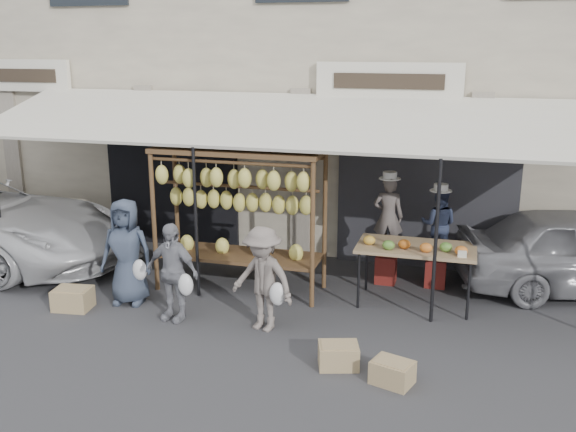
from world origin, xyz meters
name	(u,v)px	position (x,y,z in m)	size (l,w,h in m)	color
ground_plane	(233,335)	(0.00, 0.00, 0.00)	(90.00, 90.00, 0.00)	#2D2D30
shophouse	(337,48)	(0.00, 6.50, 3.65)	(24.00, 6.15, 7.30)	beige
awning	(282,121)	(0.01, 2.28, 2.57)	(10.00, 2.35, 2.92)	silver
banana_rack	(238,192)	(-0.47, 1.54, 1.57)	(2.60, 0.90, 2.24)	#50331C
produce_table	(416,249)	(2.21, 1.68, 0.87)	(1.70, 0.90, 1.04)	tan
vendor_left	(388,217)	(1.69, 2.49, 1.10)	(0.47, 0.31, 1.29)	#5B5350
vendor_right	(439,225)	(2.47, 2.55, 1.02)	(0.56, 0.43, 1.14)	#232B42
customer_left	(127,252)	(-1.88, 0.62, 0.79)	(0.77, 0.50, 1.59)	#353E51
customer_mid	(172,272)	(-0.99, 0.26, 0.70)	(0.82, 0.34, 1.40)	gray
customer_right	(263,279)	(0.32, 0.29, 0.72)	(0.93, 0.53, 1.44)	slate
stool_left	(386,269)	(1.69, 2.49, 0.23)	(0.32, 0.32, 0.45)	maroon
stool_right	(436,273)	(2.47, 2.55, 0.22)	(0.32, 0.32, 0.45)	maroon
crate_near_a	(338,356)	(1.52, -0.46, 0.14)	(0.47, 0.36, 0.28)	tan
crate_near_b	(392,372)	(2.19, -0.68, 0.13)	(0.45, 0.34, 0.27)	tan
crate_far	(73,299)	(-2.55, 0.17, 0.16)	(0.52, 0.39, 0.31)	tan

